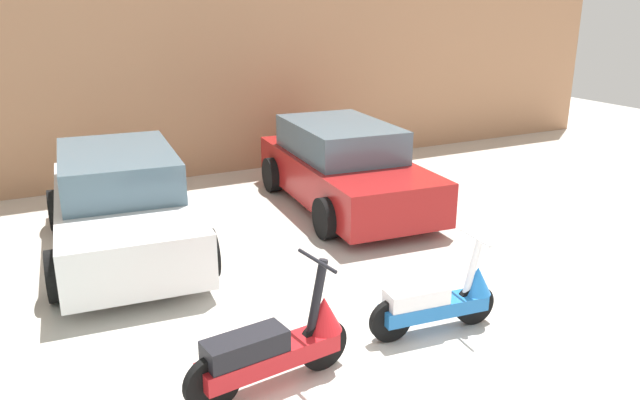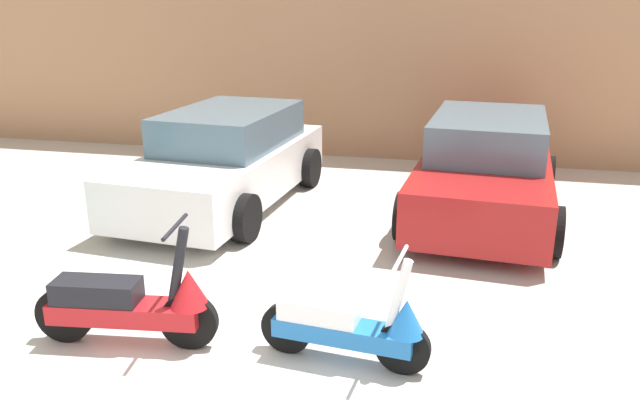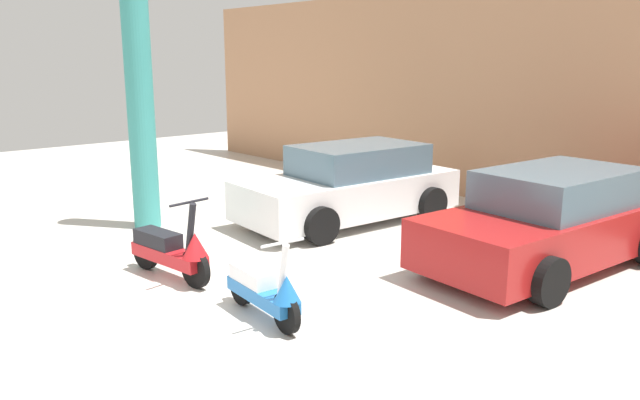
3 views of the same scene
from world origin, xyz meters
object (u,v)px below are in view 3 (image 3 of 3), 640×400
Objects in this scene: car_rear_left at (350,185)px; car_rear_center at (550,221)px; scooter_front_left at (172,250)px; support_column_side at (140,103)px; scooter_front_right at (265,289)px.

car_rear_left reaches higher than car_rear_center.
scooter_front_left is at bearing -30.88° from car_rear_center.
support_column_side reaches higher than car_rear_left.
car_rear_center is 6.35m from support_column_side.
scooter_front_left is at bearing -170.35° from scooter_front_right.
car_rear_center is at bearing 80.35° from scooter_front_right.
car_rear_left is 1.00× the size of car_rear_center.
scooter_front_left is 3.15m from support_column_side.
car_rear_left is at bearing 92.02° from scooter_front_left.
scooter_front_right is at bearing -10.64° from support_column_side.
scooter_front_left is 4.92m from car_rear_center.
scooter_front_left is at bearing 14.02° from car_rear_left.
car_rear_center is at bearing 47.48° from scooter_front_left.
scooter_front_right is at bearing 38.49° from car_rear_left.
scooter_front_right is at bearing -10.89° from car_rear_center.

